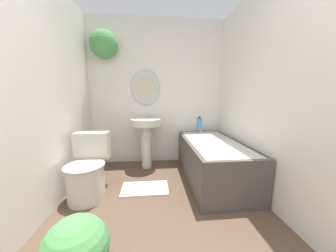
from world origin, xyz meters
The scene contains 8 objects.
wall_back centered at (-0.14, 2.69, 1.33)m, with size 2.34×0.41×2.40m.
wall_left centered at (-1.14, 1.34, 1.20)m, with size 0.06×2.81×2.40m.
wall_right centered at (1.14, 1.34, 1.20)m, with size 0.06×2.81×2.40m.
toilet centered at (-0.84, 1.66, 0.30)m, with size 0.42×0.58×0.71m.
pedestal_sink centered at (-0.20, 2.41, 0.56)m, with size 0.47×0.47×0.90m.
bathtub centered at (0.73, 1.92, 0.28)m, with size 0.72×1.43×0.62m.
shampoo_bottle centered at (0.68, 2.46, 0.71)m, with size 0.08×0.08×0.20m.
bath_mat centered at (-0.20, 1.73, 0.01)m, with size 0.58×0.33×0.02m.
Camera 1 is at (-0.09, -0.23, 1.14)m, focal length 18.00 mm.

